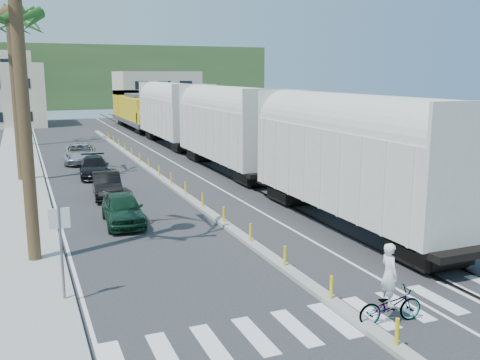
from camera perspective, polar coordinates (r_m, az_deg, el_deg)
name	(u,v)px	position (r m, az deg, el deg)	size (l,w,h in m)	color
ground	(314,291)	(17.26, 7.86, -11.60)	(140.00, 140.00, 0.00)	#28282B
sidewalk	(19,173)	(39.25, -22.54, 0.73)	(3.00, 90.00, 0.15)	gray
rails	(195,156)	(44.21, -4.80, 2.60)	(1.56, 100.00, 0.06)	black
median	(159,176)	(35.23, -8.60, 0.37)	(0.45, 60.00, 0.85)	gray
crosswalk	(350,317)	(15.72, 11.63, -14.10)	(14.00, 2.20, 0.01)	silver
lane_markings	(113,168)	(39.71, -13.36, 1.30)	(9.42, 90.00, 0.01)	silver
freight_train	(201,122)	(42.29, -4.18, 6.14)	(3.00, 60.94, 5.85)	beige
palm_trees	(11,4)	(36.62, -23.20, 16.89)	(3.50, 37.20, 13.75)	brown
street_sign	(61,239)	(16.40, -18.59, -6.02)	(0.60, 0.08, 3.00)	slate
buildings	(30,90)	(85.39, -21.45, 8.97)	(38.00, 27.00, 10.00)	beige
hillside	(61,77)	(113.98, -18.55, 10.38)	(80.00, 20.00, 12.00)	#385628
car_lead	(123,209)	(24.65, -12.40, -3.01)	(1.88, 4.24, 1.42)	#10301E
car_second	(107,185)	(30.22, -14.03, -0.51)	(1.75, 4.22, 1.36)	black
car_third	(94,167)	(36.32, -15.29, 1.34)	(2.24, 4.68, 1.32)	black
car_rear	(81,153)	(42.41, -16.64, 2.74)	(2.89, 5.40, 1.44)	#A5A8AB
cyclist	(390,298)	(15.34, 15.70, -11.99)	(0.99, 2.01, 2.28)	#9EA0A5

